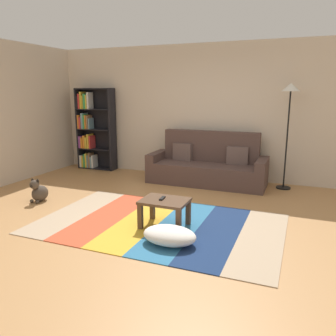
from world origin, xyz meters
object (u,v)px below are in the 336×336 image
Objects in this scene: dog at (39,192)px; tv_remote at (162,198)px; pouf at (170,235)px; standing_lamp at (290,101)px; bookshelf at (92,131)px; coffee_table at (165,205)px; couch at (207,166)px.

dog is 2.65× the size of tv_remote.
standing_lamp is (1.09, 3.00, 1.48)m from pouf.
bookshelf is 2.60m from dog.
tv_remote is at bearing -42.65° from bookshelf.
dog is 2.30m from tv_remote.
tv_remote reaches higher than coffee_table.
bookshelf is 12.24× the size of tv_remote.
standing_lamp is 12.71× the size of tv_remote.
dog is at bearing 164.74° from pouf.
pouf is at bearing -62.86° from tv_remote.
coffee_table is 1.53× the size of dog.
tv_remote is at bearing -89.21° from couch.
coffee_table reaches higher than pouf.
bookshelf is at bearing 103.56° from dog.
coffee_table is at bearing -25.09° from tv_remote.
bookshelf is 4.31m from standing_lamp.
dog is (-2.32, 0.23, -0.14)m from coffee_table.
coffee_table is at bearing -5.64° from dog.
couch is 3.51× the size of pouf.
tv_remote is (-0.04, 0.02, 0.09)m from coffee_table.
couch is 5.69× the size of dog.
dog is at bearing 170.56° from tv_remote.
dog is 4.56m from standing_lamp.
dog reaches higher than coffee_table.
bookshelf reaches higher than couch.
coffee_table is 0.95× the size of pouf.
couch is 2.90m from bookshelf.
standing_lamp is (1.35, 2.53, 1.29)m from coffee_table.
pouf is (3.16, -3.13, -0.77)m from bookshelf.
coffee_table is at bearing -88.25° from couch.
bookshelf is 4.62× the size of dog.
couch is 2.36m from tv_remote.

